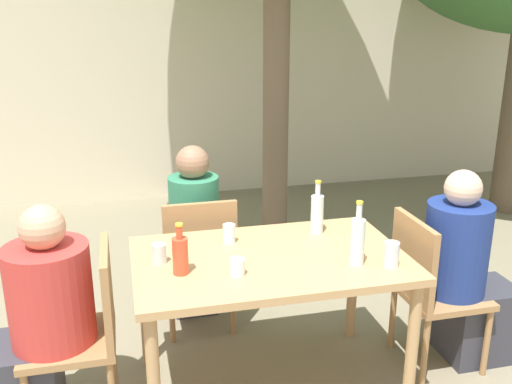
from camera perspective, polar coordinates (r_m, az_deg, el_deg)
cafe_building_wall at (r=6.21m, az=-7.36°, el=12.37°), size 10.00×0.08×2.80m
dining_table_front at (r=2.95m, az=1.39°, el=-8.03°), size 1.38×0.87×0.77m
patio_chair_0 at (r=2.96m, az=-16.60°, el=-12.63°), size 0.44×0.44×0.90m
patio_chair_1 at (r=3.37m, az=16.90°, el=-8.77°), size 0.44×0.44×0.90m
patio_chair_2 at (r=3.57m, az=-5.74°, el=-6.49°), size 0.44×0.44×0.90m
person_seated_0 at (r=2.98m, az=-21.19°, el=-12.75°), size 0.60×0.39×1.14m
person_seated_1 at (r=3.48m, az=20.29°, el=-8.04°), size 0.58×0.35×1.16m
person_seated_2 at (r=3.78m, az=-6.27°, el=-4.82°), size 0.32×0.56×1.18m
soda_bottle_0 at (r=2.72m, az=-7.58°, el=-6.20°), size 0.08×0.08×0.25m
water_bottle_1 at (r=2.82m, az=10.12°, el=-4.77°), size 0.07×0.07×0.33m
water_bottle_2 at (r=3.19m, az=6.13°, el=-2.08°), size 0.07×0.07×0.31m
drinking_glass_0 at (r=2.86m, az=13.39°, el=-6.09°), size 0.07×0.07×0.13m
drinking_glass_1 at (r=3.07m, az=-2.71°, el=-4.16°), size 0.07×0.07×0.10m
drinking_glass_2 at (r=2.87m, az=-9.65°, el=-6.07°), size 0.07×0.07×0.10m
drinking_glass_3 at (r=2.71m, az=-1.89°, el=-7.49°), size 0.07×0.07×0.08m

